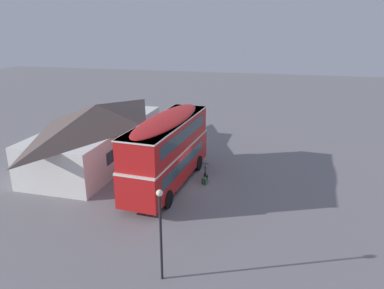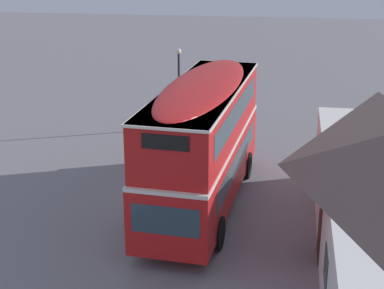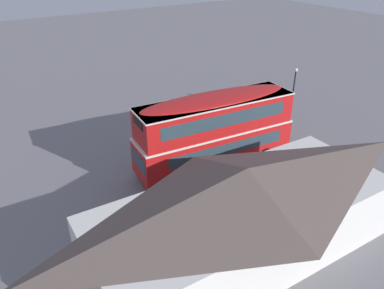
{
  "view_description": "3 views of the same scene",
  "coord_description": "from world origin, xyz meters",
  "px_view_note": "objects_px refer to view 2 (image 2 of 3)",
  "views": [
    {
      "loc": [
        -21.5,
        -5.97,
        10.51
      ],
      "look_at": [
        2.1,
        -0.32,
        2.34
      ],
      "focal_mm": 33.72,
      "sensor_mm": 36.0,
      "label": 1
    },
    {
      "loc": [
        19.83,
        3.54,
        9.28
      ],
      "look_at": [
        -0.15,
        0.42,
        2.28
      ],
      "focal_mm": 54.3,
      "sensor_mm": 36.0,
      "label": 2
    },
    {
      "loc": [
        12.41,
        17.47,
        12.7
      ],
      "look_at": [
        1.46,
        0.34,
        1.72
      ],
      "focal_mm": 35.3,
      "sensor_mm": 36.0,
      "label": 3
    }
  ],
  "objects_px": {
    "street_lamp": "(179,79)",
    "water_bottle_clear_plastic": "(129,213)",
    "backpack_on_ground": "(137,200)",
    "touring_bicycle": "(134,207)",
    "double_decker_bus": "(203,138)"
  },
  "relations": [
    {
      "from": "street_lamp",
      "to": "water_bottle_clear_plastic",
      "type": "bearing_deg",
      "value": 0.32
    },
    {
      "from": "backpack_on_ground",
      "to": "touring_bicycle",
      "type": "bearing_deg",
      "value": 8.16
    },
    {
      "from": "double_decker_bus",
      "to": "touring_bicycle",
      "type": "distance_m",
      "value": 3.49
    },
    {
      "from": "backpack_on_ground",
      "to": "street_lamp",
      "type": "distance_m",
      "value": 10.16
    },
    {
      "from": "double_decker_bus",
      "to": "street_lamp",
      "type": "height_order",
      "value": "double_decker_bus"
    },
    {
      "from": "water_bottle_clear_plastic",
      "to": "double_decker_bus",
      "type": "bearing_deg",
      "value": 118.27
    },
    {
      "from": "touring_bicycle",
      "to": "backpack_on_ground",
      "type": "height_order",
      "value": "touring_bicycle"
    },
    {
      "from": "double_decker_bus",
      "to": "touring_bicycle",
      "type": "relative_size",
      "value": 5.8
    },
    {
      "from": "double_decker_bus",
      "to": "water_bottle_clear_plastic",
      "type": "xyz_separation_m",
      "value": [
        1.35,
        -2.51,
        -2.52
      ]
    },
    {
      "from": "water_bottle_clear_plastic",
      "to": "street_lamp",
      "type": "height_order",
      "value": "street_lamp"
    },
    {
      "from": "street_lamp",
      "to": "touring_bicycle",
      "type": "bearing_deg",
      "value": 1.49
    },
    {
      "from": "double_decker_bus",
      "to": "water_bottle_clear_plastic",
      "type": "distance_m",
      "value": 3.8
    },
    {
      "from": "backpack_on_ground",
      "to": "water_bottle_clear_plastic",
      "type": "height_order",
      "value": "backpack_on_ground"
    },
    {
      "from": "touring_bicycle",
      "to": "street_lamp",
      "type": "distance_m",
      "value": 10.93
    },
    {
      "from": "street_lamp",
      "to": "backpack_on_ground",
      "type": "bearing_deg",
      "value": 0.93
    }
  ]
}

